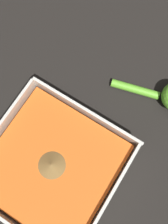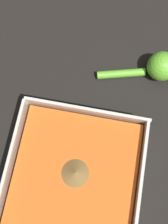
# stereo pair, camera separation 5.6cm
# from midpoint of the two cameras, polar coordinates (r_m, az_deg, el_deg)

# --- Properties ---
(ground_plane) EXTENTS (4.00, 4.00, 0.00)m
(ground_plane) POSITION_cam_midpoint_polar(r_m,az_deg,el_deg) (0.58, -2.42, -10.53)
(ground_plane) COLOR black
(square_dish) EXTENTS (0.26, 0.26, 0.07)m
(square_dish) POSITION_cam_midpoint_polar(r_m,az_deg,el_deg) (0.55, -4.00, -12.07)
(square_dish) COLOR silver
(square_dish) RESTS_ON ground_plane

